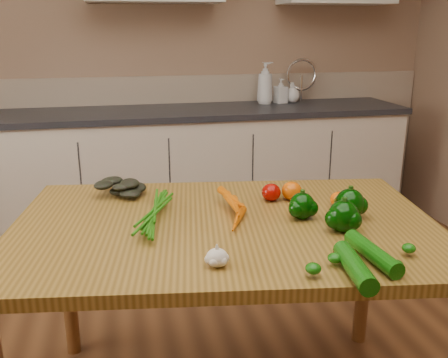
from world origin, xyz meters
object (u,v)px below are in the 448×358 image
pepper_c (343,216)px  tomato_a (271,192)px  table (225,245)px  garlic_bulb (217,258)px  pepper_b (350,204)px  soap_bottle_b (281,91)px  carrot_bunch (208,207)px  leafy_greens (118,183)px  soap_bottle_c (292,92)px  zucchini_b (355,267)px  soap_bottle_a (265,83)px  tomato_b (292,191)px  tomato_c (339,199)px  pepper_a (302,206)px  zucchini_a (373,253)px

pepper_c → tomato_a: pepper_c is taller
table → garlic_bulb: size_ratio=25.40×
table → pepper_b: bearing=1.8°
garlic_bulb → tomato_a: tomato_a is taller
soap_bottle_b → carrot_bunch: (-0.90, -1.90, -0.16)m
leafy_greens → pepper_c: (0.73, -0.54, -0.00)m
soap_bottle_c → zucchini_b: soap_bottle_c is taller
soap_bottle_a → leafy_greens: (-1.09, -1.57, -0.21)m
pepper_b → tomato_b: size_ratio=1.32×
soap_bottle_c → tomato_b: (-0.65, -1.81, -0.14)m
table → zucchini_b: (0.26, -0.46, 0.12)m
soap_bottle_a → table: bearing=155.4°
zucchini_b → tomato_c: bearing=69.7°
tomato_c → soap_bottle_b: bearing=78.1°
pepper_c → soap_bottle_a: bearing=80.3°
soap_bottle_b → zucchini_b: size_ratio=0.78×
soap_bottle_a → garlic_bulb: bearing=156.0°
garlic_bulb → zucchini_b: (0.36, -0.14, 0.00)m
pepper_b → tomato_a: pepper_b is taller
pepper_a → tomato_c: (0.18, 0.08, -0.02)m
soap_bottle_c → tomato_b: soap_bottle_c is taller
soap_bottle_a → garlic_bulb: soap_bottle_a is taller
pepper_b → soap_bottle_b: bearing=78.4°
pepper_b → tomato_a: 0.32m
soap_bottle_b → tomato_c: bearing=-114.8°
soap_bottle_b → carrot_bunch: soap_bottle_b is taller
soap_bottle_a → tomato_c: soap_bottle_a is taller
table → pepper_c: size_ratio=15.39×
tomato_a → soap_bottle_a: bearing=74.1°
soap_bottle_b → tomato_a: bearing=-122.3°
garlic_bulb → tomato_b: (0.40, 0.50, 0.01)m
table → pepper_a: size_ratio=17.21×
pepper_b → pepper_c: bearing=-124.9°
soap_bottle_b → pepper_b: (-0.41, -2.02, -0.15)m
soap_bottle_c → tomato_c: (-0.50, -1.92, -0.15)m
pepper_c → garlic_bulb: bearing=-160.6°
pepper_a → zucchini_b: 0.44m
leafy_greens → garlic_bulb: leafy_greens is taller
soap_bottle_c → pepper_c: 2.22m
carrot_bunch → pepper_a: pepper_a is taller
zucchini_a → soap_bottle_b: bearing=77.9°
soap_bottle_a → zucchini_a: (-0.38, -2.34, -0.23)m
table → soap_bottle_c: bearing=72.8°
leafy_greens → garlic_bulb: size_ratio=3.35×
table → pepper_c: pepper_c is taller
pepper_b → pepper_c: 0.13m
pepper_c → tomato_c: (0.09, 0.22, -0.02)m
pepper_b → tomato_c: bearing=84.1°
tomato_a → zucchini_a: bearing=-77.2°
garlic_bulb → tomato_b: 0.64m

